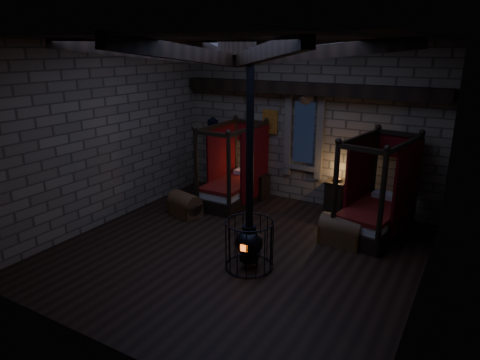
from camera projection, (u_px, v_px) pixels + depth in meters
The scene contains 8 objects.
room at pixel (240, 65), 7.88m from camera, with size 7.02×7.02×4.29m.
bed_left at pixel (234, 184), 11.50m from camera, with size 1.09×2.04×2.12m.
bed_right at pixel (376, 211), 9.59m from camera, with size 1.45×2.27×2.21m.
trunk_left at pixel (185, 205), 10.70m from camera, with size 0.92×0.71×0.60m.
trunk_right at pixel (341, 231), 9.15m from camera, with size 0.89×0.58×0.65m.
nightstand_left at pixel (260, 186), 11.83m from camera, with size 0.51×0.49×0.85m.
nightstand_right at pixel (336, 196), 10.88m from camera, with size 0.54×0.52×0.89m.
stove at pixel (249, 239), 8.07m from camera, with size 0.93×0.93×4.05m.
Camera 1 is at (4.11, -6.95, 4.08)m, focal length 32.00 mm.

